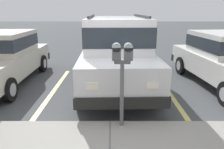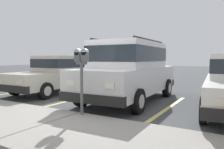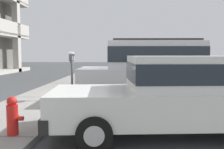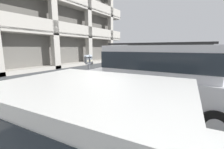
% 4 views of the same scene
% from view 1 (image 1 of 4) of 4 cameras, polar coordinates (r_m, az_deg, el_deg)
% --- Properties ---
extents(ground_plane, '(80.00, 80.00, 0.10)m').
position_cam_1_polar(ground_plane, '(4.55, -0.44, -12.74)').
color(ground_plane, '#444749').
extents(parking_stall_lines, '(12.88, 4.80, 0.01)m').
position_cam_1_polar(parking_stall_lines, '(6.01, -15.80, -5.28)').
color(parking_stall_lines, '#DBD16B').
rests_on(parking_stall_lines, ground_plane).
extents(silver_suv, '(2.13, 4.84, 2.03)m').
position_cam_1_polar(silver_suv, '(6.34, 1.09, 6.68)').
color(silver_suv, silver).
rests_on(silver_suv, ground_plane).
extents(dark_hatchback, '(1.87, 4.50, 1.54)m').
position_cam_1_polar(dark_hatchback, '(7.41, -26.96, 4.21)').
color(dark_hatchback, beige).
rests_on(dark_hatchback, ground_plane).
extents(parking_meter_near, '(0.35, 0.12, 1.53)m').
position_cam_1_polar(parking_meter_near, '(3.73, 2.68, 2.28)').
color(parking_meter_near, '#595B60').
rests_on(parking_meter_near, sidewalk).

